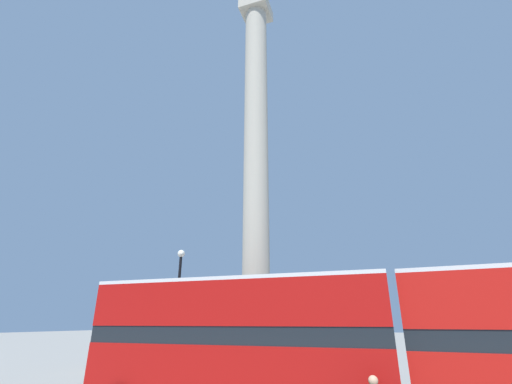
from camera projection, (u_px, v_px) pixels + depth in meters
name	position (u px, v px, depth m)	size (l,w,h in m)	color
monument_column	(256.00, 216.00, 19.77)	(5.41, 5.41, 26.39)	#ADA593
bus_a	(236.00, 338.00, 11.65)	(10.14, 2.76, 4.34)	#A80F0C
equestrian_statue	(129.00, 342.00, 23.80)	(3.15, 2.41, 5.61)	#ADA593
street_lamp	(177.00, 314.00, 16.60)	(0.37, 0.37, 6.41)	black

